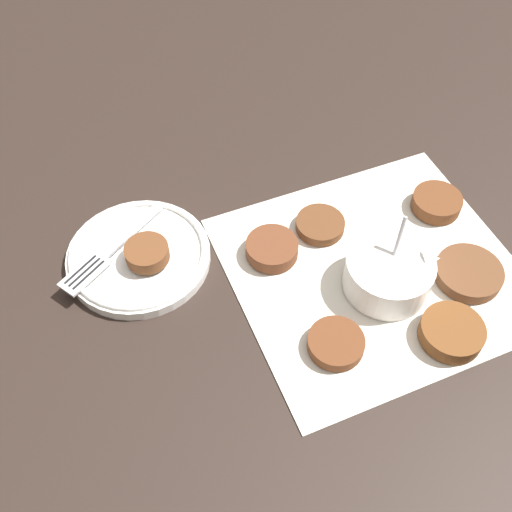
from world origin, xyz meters
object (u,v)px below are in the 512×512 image
serving_plate (139,255)px  fork (105,255)px  fritter_on_plate (147,253)px  sauce_bowl (389,275)px

serving_plate → fork: (-0.04, -0.00, 0.01)m
fritter_on_plate → fork: (-0.05, 0.01, -0.01)m
fritter_on_plate → fork: bearing=167.6°
fritter_on_plate → fork: size_ratio=0.40×
sauce_bowl → serving_plate: bearing=161.9°
sauce_bowl → fritter_on_plate: 0.30m
sauce_bowl → serving_plate: 0.32m
serving_plate → fork: 0.04m
sauce_bowl → fork: sauce_bowl is taller
sauce_bowl → fritter_on_plate: sauce_bowl is taller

